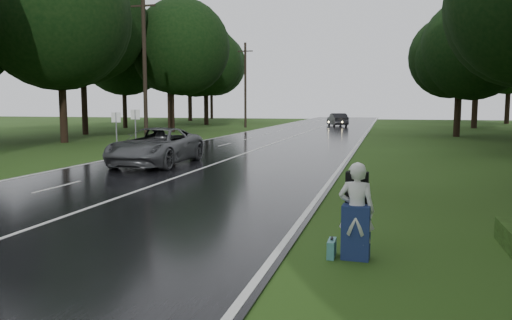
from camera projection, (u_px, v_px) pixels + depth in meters
The scene contains 16 objects.
ground at pixel (105, 204), 14.29m from camera, with size 160.00×160.00×0.00m, color #274615.
road at pixel (267, 146), 33.50m from camera, with size 12.00×140.00×0.04m, color black.
lane_center at pixel (267, 145), 33.50m from camera, with size 0.12×140.00×0.01m, color silver.
grey_car at pixel (156, 146), 22.98m from camera, with size 2.81×6.10×1.70m, color #434548.
far_car at pixel (337, 120), 61.61m from camera, with size 1.70×4.86×1.60m, color black.
hitchhiker at pixel (356, 214), 9.15m from camera, with size 0.68×0.62×1.80m.
suitcase at pixel (332, 248), 9.33m from camera, with size 0.13×0.46×0.33m, color teal.
utility_pole_mid at pixel (147, 144), 34.92m from camera, with size 1.80×0.28×10.48m, color black, non-canonical shape.
utility_pole_far at pixel (245, 128), 59.13m from camera, with size 1.80×0.28×9.88m, color black, non-canonical shape.
road_sign_a at pixel (117, 153), 28.65m from camera, with size 0.56×0.10×2.34m, color white, non-canonical shape.
road_sign_b at pixel (136, 150), 30.81m from camera, with size 0.59×0.10×2.47m, color white, non-canonical shape.
tree_left_d at pixel (65, 143), 36.54m from camera, with size 9.78×9.78×15.27m, color black, non-canonical shape.
tree_left_e at pixel (171, 132), 50.26m from camera, with size 9.21×9.21×14.40m, color black, non-canonical shape.
tree_left_f at pixel (206, 125), 66.77m from camera, with size 9.42×9.42×14.72m, color black, non-canonical shape.
tree_right_e at pixel (456, 137), 43.15m from camera, with size 7.98×7.98×12.48m, color black, non-canonical shape.
tree_right_f at pixel (474, 128), 57.60m from camera, with size 9.01×9.01×14.09m, color black, non-canonical shape.
Camera 1 is at (7.76, -12.49, 2.86)m, focal length 35.08 mm.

